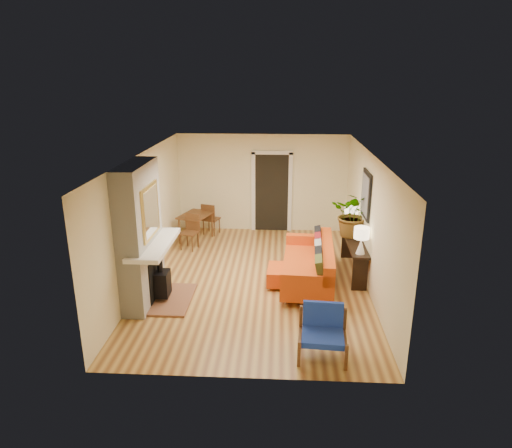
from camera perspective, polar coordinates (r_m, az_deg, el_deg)
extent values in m
plane|color=tan|center=(9.56, -0.07, -6.94)|extent=(6.50, 6.50, 0.00)
plane|color=white|center=(8.78, -0.07, 8.62)|extent=(6.50, 6.50, 0.00)
plane|color=#F9EFC3|center=(12.22, 0.81, 5.13)|extent=(4.50, 0.00, 4.50)
plane|color=#F9EFC3|center=(6.07, -1.86, -8.81)|extent=(4.50, 0.00, 4.50)
plane|color=#F9EFC3|center=(9.48, -13.78, 0.73)|extent=(0.00, 6.50, 6.50)
plane|color=#F9EFC3|center=(9.24, 14.00, 0.25)|extent=(0.00, 6.50, 6.50)
cube|color=black|center=(12.24, 1.97, 3.94)|extent=(0.88, 0.06, 2.10)
cube|color=white|center=(12.25, -0.33, 3.96)|extent=(0.10, 0.08, 2.18)
cube|color=white|center=(12.23, 4.27, 3.88)|extent=(0.10, 0.08, 2.18)
cube|color=white|center=(12.01, 2.03, 8.93)|extent=(1.08, 0.08, 0.10)
cube|color=black|center=(9.49, 13.61, 3.58)|extent=(0.04, 0.85, 0.95)
cube|color=slate|center=(9.48, 13.46, 3.59)|extent=(0.01, 0.70, 0.80)
cube|color=black|center=(9.75, -13.03, 2.01)|extent=(0.06, 0.95, 0.02)
cube|color=black|center=(9.68, -13.16, 3.72)|extent=(0.06, 0.95, 0.02)
cube|color=white|center=(8.35, -14.62, 2.32)|extent=(0.42, 1.50, 1.48)
cube|color=white|center=(8.78, -13.95, -5.87)|extent=(0.42, 1.50, 1.12)
cube|color=white|center=(8.50, -12.62, -2.50)|extent=(0.60, 1.68, 0.08)
cube|color=black|center=(8.76, -12.54, -6.59)|extent=(0.03, 0.72, 0.78)
cube|color=brown|center=(8.88, -10.49, -9.21)|extent=(0.75, 1.30, 0.04)
cube|color=black|center=(8.78, -11.76, -7.28)|extent=(0.30, 0.36, 0.48)
cylinder|color=black|center=(8.60, -11.95, -4.63)|extent=(0.10, 0.10, 0.40)
cube|color=gold|center=(8.31, -13.08, 1.58)|extent=(0.04, 0.95, 0.95)
cube|color=silver|center=(8.30, -12.95, 1.58)|extent=(0.01, 0.82, 0.82)
cylinder|color=silver|center=(8.58, 3.73, -9.68)|extent=(0.05, 0.05, 0.11)
cylinder|color=silver|center=(8.58, 8.92, -9.87)|extent=(0.05, 0.05, 0.11)
cylinder|color=silver|center=(10.42, 4.35, -4.48)|extent=(0.05, 0.05, 0.11)
cylinder|color=silver|center=(10.42, 8.57, -4.63)|extent=(0.05, 0.05, 0.11)
cube|color=red|center=(9.39, 6.45, -5.71)|extent=(1.12, 2.35, 0.33)
cube|color=red|center=(9.26, 8.89, -3.78)|extent=(0.36, 2.31, 0.38)
cube|color=red|center=(8.32, 6.44, -6.89)|extent=(0.99, 0.26, 0.22)
cube|color=red|center=(10.26, 6.56, -1.95)|extent=(0.99, 0.26, 0.22)
cube|color=#4C5323|center=(8.43, 8.05, -5.64)|extent=(0.25, 0.45, 0.46)
cube|color=black|center=(8.83, 8.00, -4.50)|extent=(0.25, 0.45, 0.46)
cube|color=#A1A09C|center=(9.24, 7.96, -3.46)|extent=(0.25, 0.45, 0.46)
cube|color=maroon|center=(9.60, 7.93, -2.62)|extent=(0.25, 0.45, 0.46)
cube|color=black|center=(10.01, 7.89, -1.74)|extent=(0.25, 0.45, 0.46)
cylinder|color=silver|center=(9.10, 1.75, -8.10)|extent=(0.04, 0.04, 0.06)
cylinder|color=silver|center=(9.09, 5.46, -8.23)|extent=(0.04, 0.04, 0.06)
cylinder|color=silver|center=(9.63, 2.01, -6.57)|extent=(0.04, 0.04, 0.06)
cylinder|color=silver|center=(9.61, 5.50, -6.69)|extent=(0.04, 0.04, 0.06)
cube|color=red|center=(9.27, 3.70, -6.37)|extent=(0.75, 0.75, 0.31)
cube|color=brown|center=(7.11, 5.51, -14.00)|extent=(0.10, 0.70, 0.05)
cube|color=brown|center=(6.89, 5.39, -15.89)|extent=(0.05, 0.05, 0.41)
cube|color=brown|center=(7.35, 5.61, -12.41)|extent=(0.05, 0.05, 0.66)
cube|color=brown|center=(7.13, 11.10, -14.17)|extent=(0.10, 0.70, 0.05)
cube|color=brown|center=(6.91, 11.22, -16.06)|extent=(0.05, 0.05, 0.41)
cube|color=brown|center=(7.37, 10.98, -12.59)|extent=(0.05, 0.05, 0.66)
cube|color=#1F39BB|center=(7.08, 8.33, -13.72)|extent=(0.66, 0.62, 0.09)
cube|color=#1F39BB|center=(7.21, 8.39, -11.02)|extent=(0.63, 0.20, 0.39)
cube|color=brown|center=(11.63, -7.56, 1.12)|extent=(0.89, 1.07, 0.04)
cylinder|color=brown|center=(11.53, -9.55, -0.94)|extent=(0.05, 0.05, 0.66)
cylinder|color=brown|center=(11.29, -7.29, -1.26)|extent=(0.05, 0.05, 0.66)
cylinder|color=brown|center=(12.18, -7.68, 0.19)|extent=(0.05, 0.05, 0.66)
cylinder|color=brown|center=(11.95, -5.51, -0.09)|extent=(0.05, 0.05, 0.66)
cube|color=brown|center=(11.15, -8.34, -1.10)|extent=(0.49, 0.49, 0.04)
cube|color=brown|center=(11.23, -7.93, 0.29)|extent=(0.38, 0.15, 0.42)
cylinder|color=brown|center=(11.17, -9.37, -2.27)|extent=(0.04, 0.04, 0.40)
cylinder|color=brown|center=(11.02, -7.97, -2.49)|extent=(0.04, 0.04, 0.40)
cylinder|color=brown|center=(11.42, -8.59, -1.77)|extent=(0.04, 0.04, 0.40)
cylinder|color=brown|center=(11.28, -7.21, -1.97)|extent=(0.04, 0.04, 0.40)
cube|color=brown|center=(12.15, -5.61, 0.63)|extent=(0.49, 0.49, 0.04)
cube|color=brown|center=(11.92, -6.03, 1.43)|extent=(0.38, 0.15, 0.42)
cylinder|color=brown|center=(12.15, -6.56, -0.45)|extent=(0.04, 0.04, 0.40)
cylinder|color=brown|center=(12.01, -5.24, -0.62)|extent=(0.04, 0.04, 0.40)
cylinder|color=brown|center=(12.41, -5.90, -0.02)|extent=(0.04, 0.04, 0.40)
cylinder|color=brown|center=(12.28, -4.60, -0.19)|extent=(0.04, 0.04, 0.40)
cube|color=black|center=(9.83, 12.24, -2.23)|extent=(0.34, 1.85, 0.05)
cube|color=black|center=(9.19, 12.86, -6.18)|extent=(0.30, 0.04, 0.68)
cube|color=black|center=(10.74, 11.45, -2.45)|extent=(0.30, 0.04, 0.68)
cone|color=white|center=(9.11, 12.96, -2.74)|extent=(0.18, 0.18, 0.30)
cylinder|color=white|center=(9.05, 13.04, -1.68)|extent=(0.03, 0.03, 0.06)
cylinder|color=#FFEABF|center=(9.02, 13.08, -1.08)|extent=(0.30, 0.30, 0.22)
cone|color=white|center=(10.46, 11.71, 0.07)|extent=(0.18, 0.18, 0.30)
cylinder|color=white|center=(10.41, 11.77, 1.02)|extent=(0.03, 0.03, 0.06)
cylinder|color=#FFEABF|center=(10.38, 11.81, 1.54)|extent=(0.30, 0.30, 0.22)
imported|color=#1E5919|center=(9.94, 12.13, 1.21)|extent=(1.10, 1.03, 1.00)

